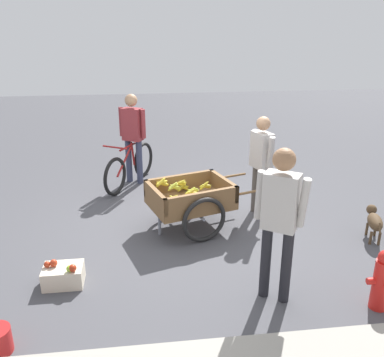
% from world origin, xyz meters
% --- Properties ---
extents(ground_plane, '(24.00, 24.00, 0.00)m').
position_xyz_m(ground_plane, '(0.00, 0.00, 0.00)').
color(ground_plane, '#47474C').
extents(fruit_cart, '(1.80, 1.22, 0.74)m').
position_xyz_m(fruit_cart, '(0.04, 0.03, 0.44)').
color(fruit_cart, brown).
rests_on(fruit_cart, ground).
extents(vendor_person, '(0.29, 0.58, 1.52)m').
position_xyz_m(vendor_person, '(-1.05, -0.31, 0.90)').
color(vendor_person, '#4C4742').
rests_on(vendor_person, ground).
extents(bicycle, '(0.87, 1.47, 0.85)m').
position_xyz_m(bicycle, '(0.91, -1.78, 0.35)').
color(bicycle, black).
rests_on(bicycle, ground).
extents(cyclist_person, '(0.46, 0.34, 1.62)m').
position_xyz_m(cyclist_person, '(0.84, -1.91, 0.97)').
color(cyclist_person, '#333851').
rests_on(cyclist_person, ground).
extents(dog, '(0.31, 0.65, 0.40)m').
position_xyz_m(dog, '(-2.39, 0.66, 0.27)').
color(dog, '#4C3823').
rests_on(dog, ground).
extents(fire_hydrant, '(0.25, 0.25, 0.67)m').
position_xyz_m(fire_hydrant, '(-1.67, 2.06, 0.33)').
color(fire_hydrant, red).
rests_on(fire_hydrant, ground).
extents(apple_crate, '(0.44, 0.32, 0.31)m').
position_xyz_m(apple_crate, '(1.63, 1.23, 0.12)').
color(apple_crate, beige).
rests_on(apple_crate, ground).
extents(bystander_person, '(0.45, 0.39, 1.68)m').
position_xyz_m(bystander_person, '(-0.65, 1.76, 1.01)').
color(bystander_person, black).
rests_on(bystander_person, ground).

